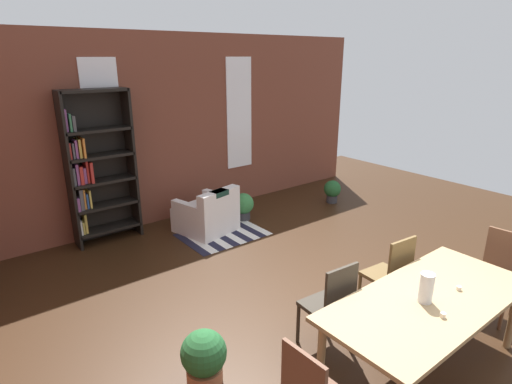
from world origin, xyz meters
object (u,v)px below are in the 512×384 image
(armchair_white, at_px, (207,215))
(dining_chair_head_right, at_px, (498,271))
(dining_chair_far_right, at_px, (391,273))
(dining_table, at_px, (429,305))
(bookshelf_tall, at_px, (96,169))
(vase_on_table, at_px, (426,288))
(dining_chair_far_left, at_px, (331,304))
(potted_plant_window, at_px, (243,205))
(potted_plant_by_shelf, at_px, (332,190))
(potted_plant_corner, at_px, (204,357))

(armchair_white, bearing_deg, dining_chair_head_right, -71.45)
(dining_chair_far_right, bearing_deg, dining_table, -123.91)
(bookshelf_tall, xyz_separation_m, armchair_white, (1.45, -0.69, -0.87))
(vase_on_table, relative_size, dining_chair_far_left, 0.28)
(dining_chair_far_right, bearing_deg, vase_on_table, -128.93)
(potted_plant_window, bearing_deg, dining_chair_far_left, -112.68)
(vase_on_table, xyz_separation_m, bookshelf_tall, (-1.24, 4.58, 0.27))
(vase_on_table, xyz_separation_m, dining_chair_far_right, (0.56, 0.69, -0.36))
(dining_chair_far_left, height_order, potted_plant_by_shelf, dining_chair_far_left)
(vase_on_table, relative_size, bookshelf_tall, 0.11)
(armchair_white, bearing_deg, vase_on_table, -93.14)
(potted_plant_by_shelf, bearing_deg, bookshelf_tall, 166.38)
(vase_on_table, height_order, dining_chair_head_right, vase_on_table)
(potted_plant_corner, bearing_deg, potted_plant_window, 48.57)
(dining_chair_far_left, relative_size, armchair_white, 0.99)
(dining_chair_head_right, distance_m, dining_chair_far_right, 1.17)
(dining_table, height_order, bookshelf_tall, bookshelf_tall)
(dining_chair_head_right, bearing_deg, dining_chair_far_left, 160.15)
(dining_chair_far_left, bearing_deg, armchair_white, 79.42)
(vase_on_table, relative_size, dining_chair_head_right, 0.28)
(dining_table, bearing_deg, bookshelf_tall, 106.24)
(potted_plant_corner, distance_m, potted_plant_window, 3.82)
(bookshelf_tall, xyz_separation_m, potted_plant_by_shelf, (4.10, -0.99, -0.91))
(potted_plant_by_shelf, bearing_deg, armchair_white, 173.56)
(dining_table, relative_size, dining_chair_far_left, 2.20)
(dining_chair_head_right, xyz_separation_m, armchair_white, (-1.30, 3.87, -0.23))
(dining_chair_head_right, distance_m, bookshelf_tall, 5.37)
(potted_plant_corner, xyz_separation_m, potted_plant_window, (2.53, 2.86, -0.00))
(dining_table, relative_size, bookshelf_tall, 0.91)
(potted_plant_corner, bearing_deg, potted_plant_by_shelf, 29.59)
(armchair_white, height_order, potted_plant_by_shelf, armchair_white)
(dining_chair_far_right, relative_size, potted_plant_window, 2.01)
(potted_plant_by_shelf, bearing_deg, dining_chair_far_left, -138.28)
(dining_table, height_order, vase_on_table, vase_on_table)
(dining_table, distance_m, dining_chair_head_right, 1.43)
(armchair_white, bearing_deg, dining_chair_far_left, -100.58)
(dining_chair_far_left, height_order, armchair_white, dining_chair_far_left)
(vase_on_table, bearing_deg, armchair_white, 86.86)
(potted_plant_window, bearing_deg, vase_on_table, -103.89)
(dining_chair_far_left, xyz_separation_m, dining_chair_head_right, (1.90, -0.68, 0.00))
(armchair_white, bearing_deg, dining_table, -91.76)
(dining_chair_far_right, relative_size, bookshelf_tall, 0.41)
(bookshelf_tall, bearing_deg, potted_plant_corner, -95.10)
(dining_chair_head_right, bearing_deg, armchair_white, 108.55)
(dining_chair_far_left, bearing_deg, potted_plant_window, 67.32)
(dining_chair_head_right, bearing_deg, potted_plant_corner, 160.75)
(vase_on_table, height_order, dining_chair_far_left, vase_on_table)
(potted_plant_corner, bearing_deg, vase_on_table, -34.75)
(dining_table, distance_m, armchair_white, 3.90)
(dining_table, relative_size, potted_plant_corner, 4.14)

